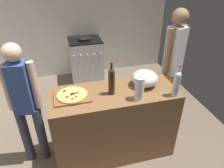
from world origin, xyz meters
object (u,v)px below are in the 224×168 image
object	(u,v)px
mixing_bowl	(145,78)
person_in_red	(173,64)
stove	(86,60)
pizza	(72,95)
wine_bottle_green	(112,80)
person_in_stripes	(25,102)
paper_towel_roll	(139,88)
wine_bottle_dark	(177,83)

from	to	relation	value
mixing_bowl	person_in_red	distance (m)	0.65
stove	pizza	bearing A→B (deg)	-101.69
wine_bottle_green	person_in_stripes	xyz separation A→B (m)	(-0.96, 0.15, -0.22)
stove	person_in_red	distance (m)	2.05
paper_towel_roll	person_in_red	size ratio (longest dim) A/B	0.15
stove	person_in_red	bearing A→B (deg)	-59.58
pizza	mixing_bowl	xyz separation A→B (m)	(0.87, 0.04, 0.07)
paper_towel_roll	pizza	bearing A→B (deg)	162.86
paper_towel_roll	person_in_stripes	xyz separation A→B (m)	(-1.22, 0.32, -0.18)
wine_bottle_green	person_in_stripes	distance (m)	0.99
person_in_stripes	mixing_bowl	bearing A→B (deg)	-2.88
wine_bottle_dark	wine_bottle_green	bearing A→B (deg)	162.43
paper_towel_roll	wine_bottle_green	world-z (taller)	wine_bottle_green
wine_bottle_dark	paper_towel_roll	bearing A→B (deg)	174.88
person_in_stripes	stove	bearing A→B (deg)	64.24
mixing_bowl	wine_bottle_dark	bearing A→B (deg)	-50.01
paper_towel_roll	wine_bottle_dark	xyz separation A→B (m)	(0.41, -0.04, 0.03)
wine_bottle_green	person_in_stripes	size ratio (longest dim) A/B	0.25
wine_bottle_green	person_in_red	size ratio (longest dim) A/B	0.22
mixing_bowl	paper_towel_roll	bearing A→B (deg)	-123.94
wine_bottle_dark	stove	size ratio (longest dim) A/B	0.39
pizza	stove	size ratio (longest dim) A/B	0.36
pizza	mixing_bowl	distance (m)	0.87
wine_bottle_dark	person_in_red	distance (m)	0.70
mixing_bowl	stove	world-z (taller)	mixing_bowl
mixing_bowl	stove	xyz separation A→B (m)	(-0.44, 2.03, -0.58)
pizza	mixing_bowl	bearing A→B (deg)	2.54
wine_bottle_green	wine_bottle_dark	bearing A→B (deg)	-17.57
stove	person_in_red	world-z (taller)	person_in_red
wine_bottle_green	stove	bearing A→B (deg)	90.29
mixing_bowl	person_in_stripes	bearing A→B (deg)	177.12
paper_towel_roll	wine_bottle_dark	world-z (taller)	wine_bottle_dark
mixing_bowl	wine_bottle_green	xyz separation A→B (m)	(-0.43, -0.08, 0.07)
mixing_bowl	pizza	bearing A→B (deg)	-177.46
paper_towel_roll	person_in_stripes	size ratio (longest dim) A/B	0.17
pizza	paper_towel_roll	world-z (taller)	paper_towel_roll
person_in_stripes	person_in_red	xyz separation A→B (m)	(1.94, 0.26, 0.12)
wine_bottle_green	stove	xyz separation A→B (m)	(-0.01, 2.11, -0.65)
wine_bottle_dark	stove	bearing A→B (deg)	106.43
person_in_stripes	wine_bottle_dark	bearing A→B (deg)	-12.47
wine_bottle_green	person_in_red	distance (m)	1.07
mixing_bowl	paper_towel_roll	size ratio (longest dim) A/B	1.18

